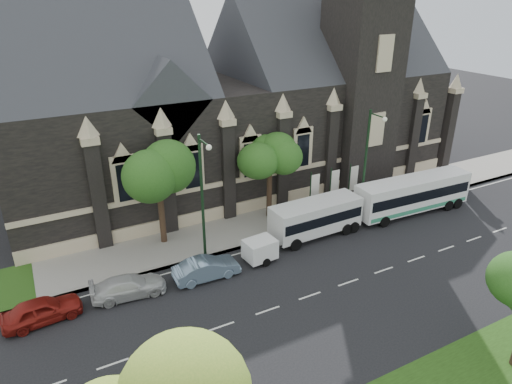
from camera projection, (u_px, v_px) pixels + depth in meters
ground at (310, 296)px, 28.15m from camera, size 160.00×160.00×0.00m
sidewalk at (242, 229)px, 35.79m from camera, size 80.00×5.00×0.15m
museum at (246, 98)px, 42.16m from camera, size 40.00×17.70×29.90m
tree_walk_right at (271, 150)px, 35.80m from camera, size 4.08×4.08×7.80m
tree_walk_left at (160, 170)px, 31.97m from camera, size 3.91×3.91×7.64m
street_lamp_near at (367, 158)px, 36.06m from camera, size 0.36×1.88×9.00m
street_lamp_mid at (203, 192)px, 30.08m from camera, size 0.36×1.88×9.00m
banner_flag_left at (313, 190)px, 37.13m from camera, size 0.90×0.10×4.00m
banner_flag_center at (333, 185)px, 37.98m from camera, size 0.90×0.10×4.00m
banner_flag_right at (352, 181)px, 38.84m from camera, size 0.90×0.10×4.00m
tour_coach at (413, 194)px, 38.03m from camera, size 10.71×2.88×3.10m
shuttle_bus at (316, 216)px, 34.49m from camera, size 7.28×2.69×2.79m
box_trailer at (260, 249)px, 31.42m from camera, size 3.13×1.84×1.64m
sedan at (206, 268)px, 29.63m from camera, size 4.39×1.61×1.44m
car_far_red at (42, 310)px, 25.76m from camera, size 4.45×2.11×1.47m
car_far_white at (129, 286)px, 27.95m from camera, size 4.67×2.24×1.31m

